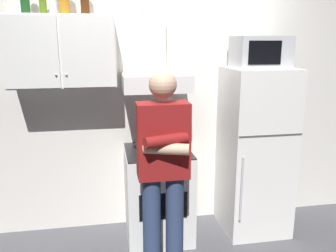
# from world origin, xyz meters

# --- Properties ---
(ground_plane) EXTENTS (7.00, 7.00, 0.00)m
(ground_plane) POSITION_xyz_m (0.00, 0.00, 0.00)
(ground_plane) COLOR #4C4C51
(back_wall_tiled) EXTENTS (4.80, 0.10, 2.70)m
(back_wall_tiled) POSITION_xyz_m (0.00, 0.60, 1.35)
(back_wall_tiled) COLOR silver
(back_wall_tiled) RESTS_ON ground_plane
(upper_cabinet) EXTENTS (0.90, 0.37, 0.60)m
(upper_cabinet) POSITION_xyz_m (-0.85, 0.37, 1.75)
(upper_cabinet) COLOR white
(stove_oven) EXTENTS (0.60, 0.62, 0.87)m
(stove_oven) POSITION_xyz_m (-0.05, 0.25, 0.43)
(stove_oven) COLOR white
(stove_oven) RESTS_ON ground_plane
(range_hood) EXTENTS (0.60, 0.44, 0.75)m
(range_hood) POSITION_xyz_m (-0.05, 0.38, 1.60)
(range_hood) COLOR white
(refrigerator) EXTENTS (0.60, 0.62, 1.60)m
(refrigerator) POSITION_xyz_m (0.90, 0.25, 0.80)
(refrigerator) COLOR white
(refrigerator) RESTS_ON ground_plane
(microwave) EXTENTS (0.48, 0.37, 0.28)m
(microwave) POSITION_xyz_m (0.90, 0.27, 1.74)
(microwave) COLOR #B7BABF
(microwave) RESTS_ON refrigerator
(person_standing) EXTENTS (0.38, 0.33, 1.64)m
(person_standing) POSITION_xyz_m (-0.10, -0.36, 0.90)
(person_standing) COLOR navy
(person_standing) RESTS_ON ground_plane
(cooking_pot) EXTENTS (0.31, 0.21, 0.10)m
(cooking_pot) POSITION_xyz_m (0.08, 0.13, 0.92)
(cooking_pot) COLOR #B7BABF
(cooking_pot) RESTS_ON stove_oven
(bottle_olive_oil) EXTENTS (0.06, 0.06, 0.23)m
(bottle_olive_oil) POSITION_xyz_m (-0.98, 0.40, 2.16)
(bottle_olive_oil) COLOR #4C6B19
(bottle_olive_oil) RESTS_ON upper_cabinet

